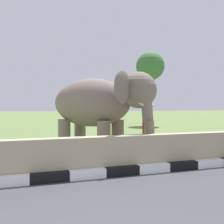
% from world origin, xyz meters
% --- Properties ---
extents(striped_curb, '(16.20, 0.20, 0.24)m').
position_xyz_m(striped_curb, '(-0.35, 4.10, 0.12)').
color(striped_curb, white).
rests_on(striped_curb, ground_plane).
extents(barrier_parapet, '(28.00, 0.36, 1.00)m').
position_xyz_m(barrier_parapet, '(2.00, 4.40, 0.50)').
color(barrier_parapet, tan).
rests_on(barrier_parapet, ground_plane).
extents(elephant, '(3.75, 3.90, 2.89)m').
position_xyz_m(elephant, '(1.95, 6.51, 1.88)').
color(elephant, slate).
rests_on(elephant, ground_plane).
extents(person_handler, '(0.55, 0.49, 1.66)m').
position_xyz_m(person_handler, '(3.62, 6.08, 0.93)').
color(person_handler, navy).
rests_on(person_handler, ground_plane).
extents(tree_distant, '(2.74, 2.74, 7.10)m').
position_xyz_m(tree_distant, '(10.64, 19.58, 5.63)').
color(tree_distant, brown).
rests_on(tree_distant, ground_plane).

